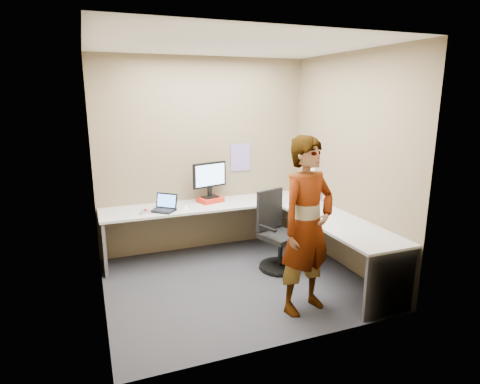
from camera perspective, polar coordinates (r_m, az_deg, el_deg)
name	(u,v)px	position (r m, az deg, el deg)	size (l,w,h in m)	color
ground	(236,283)	(4.93, -0.52, -12.75)	(3.00, 3.00, 0.00)	#232328
wall_back	(204,156)	(5.71, -5.15, 5.15)	(3.00, 3.00, 0.00)	#746247
wall_right	(348,164)	(5.20, 15.16, 3.88)	(2.70, 2.70, 0.00)	#746247
wall_left	(94,182)	(4.22, -20.03, 1.30)	(2.70, 2.70, 0.00)	#746247
ceiling	(236,44)	(4.44, -0.60, 20.24)	(3.00, 3.00, 0.00)	white
desk	(257,222)	(5.19, 2.50, -4.35)	(2.98, 2.58, 0.73)	#B1B1B1
paper_ream	(210,200)	(5.62, -4.22, -1.09)	(0.32, 0.24, 0.06)	red
monitor	(210,177)	(5.56, -4.33, 2.16)	(0.51, 0.21, 0.49)	black
laptop	(165,206)	(5.28, -10.69, -2.02)	(0.39, 0.38, 0.21)	black
trackball_mouse	(145,212)	(5.20, -13.29, -2.74)	(0.12, 0.08, 0.07)	#B7B7BC
origami	(186,207)	(5.32, -7.74, -2.06)	(0.10, 0.10, 0.06)	white
stapler	(311,200)	(5.67, 10.12, -1.18)	(0.15, 0.04, 0.06)	black
flower	(313,195)	(5.48, 10.29, -0.47)	(0.07, 0.07, 0.22)	brown
calendar_purple	(241,157)	(5.88, 0.07, 4.96)	(0.30, 0.01, 0.40)	#846BB7
calendar_white	(310,161)	(5.95, 9.94, 4.37)	(0.01, 0.28, 0.38)	white
sticky_note_a	(322,186)	(5.71, 11.61, 0.85)	(0.01, 0.07, 0.07)	#F2E059
sticky_note_b	(320,194)	(5.78, 11.28, -0.31)	(0.01, 0.07, 0.07)	pink
sticky_note_c	(324,198)	(5.69, 11.91, -0.77)	(0.01, 0.07, 0.07)	pink
sticky_note_d	(316,186)	(5.84, 10.81, 0.87)	(0.01, 0.07, 0.07)	#F2E059
office_chair	(277,238)	(5.18, 5.31, -6.50)	(0.58, 0.56, 1.00)	black
person	(307,226)	(4.09, 9.51, -4.82)	(0.66, 0.43, 1.82)	#999399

